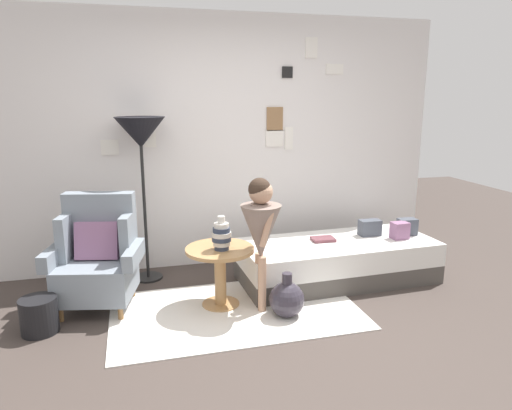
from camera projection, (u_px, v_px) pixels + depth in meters
The scene contains 15 objects.
ground_plane at pixel (270, 350), 3.36m from camera, with size 12.00×12.00×0.00m, color #423833.
gallery_wall at pixel (218, 143), 4.89m from camera, with size 4.80×0.12×2.60m.
rug at pixel (236, 311), 3.96m from camera, with size 2.07×1.22×0.01m, color silver.
armchair at pixel (98, 257), 3.99m from camera, with size 0.84×0.71×0.97m.
daybed at pixel (337, 260), 4.60m from camera, with size 1.93×0.87×0.40m.
pillow_head at pixel (407, 227), 4.75m from camera, with size 0.18×0.12×0.17m, color #474C56.
pillow_mid at pixel (400, 230), 4.62m from camera, with size 0.16×0.12×0.17m, color gray.
pillow_back at pixel (370, 228), 4.73m from camera, with size 0.21×0.12×0.16m, color #474C56.
side_table at pixel (220, 264), 3.99m from camera, with size 0.59×0.59×0.53m.
vase_striped at pixel (221, 236), 3.89m from camera, with size 0.16×0.16×0.29m.
floor_lamp at pixel (141, 138), 4.36m from camera, with size 0.47×0.47×1.59m.
person_child at pixel (261, 227), 3.85m from camera, with size 0.34×0.34×1.14m.
book_on_daybed at pixel (323, 239), 4.57m from camera, with size 0.22×0.16×0.03m, color brown.
demijohn_near at pixel (287, 299), 3.85m from camera, with size 0.29×0.29×0.38m.
magazine_basket at pixel (39, 315), 3.59m from camera, with size 0.28×0.28×0.28m, color black.
Camera 1 is at (-0.88, -2.90, 1.79)m, focal length 32.78 mm.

